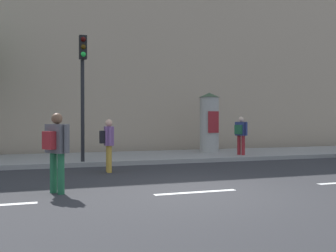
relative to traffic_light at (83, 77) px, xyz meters
The scene contains 9 objects.
ground_plane 6.25m from the traffic_light, 71.19° to the right, with size 80.00×80.00×0.00m, color #2B2B2D.
sidewalk_curb 3.79m from the traffic_light, 44.63° to the left, with size 36.00×4.00×0.15m, color gray.
lane_markings 6.25m from the traffic_light, 71.19° to the right, with size 25.80×0.16×0.01m.
building_backdrop 7.31m from the traffic_light, 75.21° to the left, with size 36.00×5.00×10.10m, color tan.
traffic_light is the anchor object (origin of this frame).
poster_column 6.13m from the traffic_light, 21.87° to the left, with size 0.89×0.89×2.55m.
pedestrian_with_backpack 4.95m from the traffic_light, 102.20° to the right, with size 0.53×0.57×1.64m.
pedestrian_tallest 2.63m from the traffic_light, 71.07° to the right, with size 0.39×0.60×1.53m.
pedestrian_near_pole 6.43m from the traffic_light, ahead, with size 0.49×0.51×1.51m.
Camera 1 is at (-2.97, -7.10, 1.47)m, focal length 39.77 mm.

